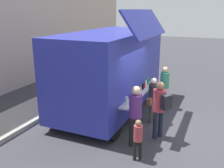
# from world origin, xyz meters

# --- Properties ---
(ground_plane) EXTENTS (60.00, 60.00, 0.00)m
(ground_plane) POSITION_xyz_m (0.00, 0.00, 0.00)
(ground_plane) COLOR #38383D
(food_truck_main) EXTENTS (5.66, 2.97, 3.79)m
(food_truck_main) POSITION_xyz_m (0.78, 1.86, 1.64)
(food_truck_main) COLOR #2B32A7
(food_truck_main) RESTS_ON ground
(trash_bin) EXTENTS (0.60, 0.60, 1.04)m
(trash_bin) POSITION_xyz_m (4.65, 4.18, 0.52)
(trash_bin) COLOR #2F6136
(trash_bin) RESTS_ON ground
(customer_front_ordering) EXTENTS (0.52, 0.32, 1.59)m
(customer_front_ordering) POSITION_xyz_m (0.27, 0.09, 0.94)
(customer_front_ordering) COLOR #4A463F
(customer_front_ordering) RESTS_ON ground
(customer_mid_with_backpack) EXTENTS (0.50, 0.58, 1.78)m
(customer_mid_with_backpack) POSITION_xyz_m (-0.74, -0.40, 1.09)
(customer_mid_with_backpack) COLOR #1D2337
(customer_mid_with_backpack) RESTS_ON ground
(customer_rear_waiting) EXTENTS (0.36, 0.36, 1.78)m
(customer_rear_waiting) POSITION_xyz_m (-1.44, 0.13, 1.07)
(customer_rear_waiting) COLOR black
(customer_rear_waiting) RESTS_ON ground
(customer_extra_browsing) EXTENTS (0.34, 0.34, 1.67)m
(customer_extra_browsing) POSITION_xyz_m (1.79, 0.03, 1.00)
(customer_extra_browsing) COLOR #4B4643
(customer_extra_browsing) RESTS_ON ground
(child_near_queue) EXTENTS (0.23, 0.23, 1.13)m
(child_near_queue) POSITION_xyz_m (-2.14, -0.18, 0.68)
(child_near_queue) COLOR black
(child_near_queue) RESTS_ON ground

